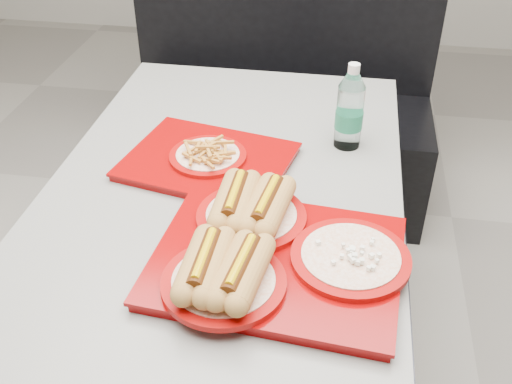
% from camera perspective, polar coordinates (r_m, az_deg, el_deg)
% --- Properties ---
extents(ground, '(6.00, 6.00, 0.00)m').
position_cam_1_polar(ground, '(2.06, -2.35, -16.56)').
color(ground, gray).
rests_on(ground, ground).
extents(diner_table, '(0.92, 1.42, 0.75)m').
position_cam_1_polar(diner_table, '(1.64, -2.84, -3.89)').
color(diner_table, black).
rests_on(diner_table, ground).
extents(booth_bench, '(1.30, 0.57, 1.35)m').
position_cam_1_polar(booth_bench, '(2.64, 2.10, 7.99)').
color(booth_bench, black).
rests_on(booth_bench, ground).
extents(tray_near, '(0.55, 0.47, 0.11)m').
position_cam_1_polar(tray_near, '(1.27, 1.07, -5.51)').
color(tray_near, '#800304').
rests_on(tray_near, diner_table).
extents(tray_far, '(0.48, 0.41, 0.08)m').
position_cam_1_polar(tray_far, '(1.60, -4.60, 3.28)').
color(tray_far, '#800304').
rests_on(tray_far, diner_table).
extents(water_bottle, '(0.08, 0.08, 0.24)m').
position_cam_1_polar(water_bottle, '(1.66, 8.91, 7.59)').
color(water_bottle, silver).
rests_on(water_bottle, diner_table).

